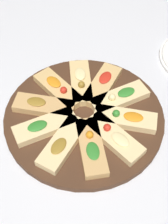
% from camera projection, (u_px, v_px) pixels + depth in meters
% --- Properties ---
extents(ground_plane, '(3.00, 3.00, 0.00)m').
position_uv_depth(ground_plane, '(84.00, 119.00, 0.80)').
color(ground_plane, silver).
extents(serving_board, '(0.40, 0.40, 0.02)m').
position_uv_depth(serving_board, '(84.00, 116.00, 0.79)').
color(serving_board, '#422819').
rests_on(serving_board, ground_plane).
extents(focaccia_slice_0, '(0.09, 0.16, 0.03)m').
position_uv_depth(focaccia_slice_0, '(125.00, 118.00, 0.76)').
color(focaccia_slice_0, '#E5C689').
rests_on(focaccia_slice_0, serving_board).
extents(focaccia_slice_1, '(0.16, 0.13, 0.03)m').
position_uv_depth(focaccia_slice_1, '(120.00, 98.00, 0.80)').
color(focaccia_slice_1, '#E5C689').
rests_on(focaccia_slice_1, serving_board).
extents(focaccia_slice_2, '(0.15, 0.06, 0.03)m').
position_uv_depth(focaccia_slice_2, '(101.00, 85.00, 0.83)').
color(focaccia_slice_2, tan).
rests_on(focaccia_slice_2, serving_board).
extents(focaccia_slice_3, '(0.16, 0.13, 0.03)m').
position_uv_depth(focaccia_slice_3, '(81.00, 82.00, 0.84)').
color(focaccia_slice_3, '#DBB775').
rests_on(focaccia_slice_3, serving_board).
extents(focaccia_slice_4, '(0.10, 0.16, 0.03)m').
position_uv_depth(focaccia_slice_4, '(58.00, 89.00, 0.82)').
color(focaccia_slice_4, tan).
rests_on(focaccia_slice_4, serving_board).
extents(focaccia_slice_5, '(0.10, 0.16, 0.03)m').
position_uv_depth(focaccia_slice_5, '(44.00, 106.00, 0.79)').
color(focaccia_slice_5, tan).
rests_on(focaccia_slice_5, serving_board).
extents(focaccia_slice_6, '(0.15, 0.13, 0.03)m').
position_uv_depth(focaccia_slice_6, '(45.00, 126.00, 0.75)').
color(focaccia_slice_6, '#E5C689').
rests_on(focaccia_slice_6, serving_board).
extents(focaccia_slice_7, '(0.15, 0.06, 0.03)m').
position_uv_depth(focaccia_slice_7, '(62.00, 143.00, 0.72)').
color(focaccia_slice_7, '#E5C689').
rests_on(focaccia_slice_7, serving_board).
extents(focaccia_slice_8, '(0.15, 0.13, 0.03)m').
position_uv_depth(focaccia_slice_8, '(91.00, 146.00, 0.71)').
color(focaccia_slice_8, tan).
rests_on(focaccia_slice_8, serving_board).
extents(focaccia_slice_9, '(0.10, 0.16, 0.03)m').
position_uv_depth(focaccia_slice_9, '(114.00, 137.00, 0.73)').
color(focaccia_slice_9, '#E5C689').
rests_on(focaccia_slice_9, serving_board).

